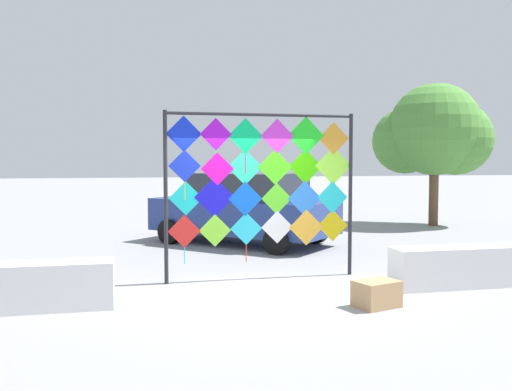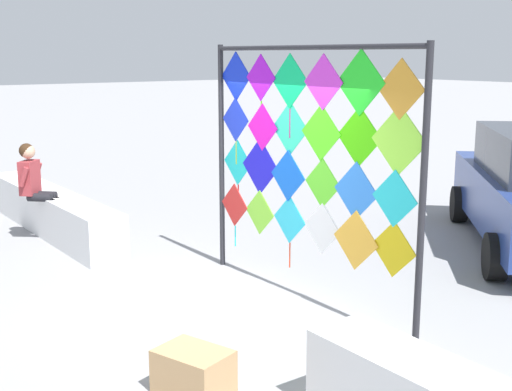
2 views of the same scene
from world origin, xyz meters
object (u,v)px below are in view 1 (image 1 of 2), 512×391
object	(u,v)px
kite_display_rack	(263,179)
parked_car	(244,208)
cardboard_box_large	(377,294)
tree_palm_like	(434,135)

from	to	relation	value
kite_display_rack	parked_car	distance (m)	4.32
parked_car	cardboard_box_large	world-z (taller)	parked_car
parked_car	tree_palm_like	xyz separation A→B (m)	(6.78, 2.64, 2.03)
cardboard_box_large	tree_palm_like	world-z (taller)	tree_palm_like
tree_palm_like	parked_car	bearing A→B (deg)	-158.74
parked_car	cardboard_box_large	xyz separation A→B (m)	(0.66, -6.43, -0.72)
parked_car	tree_palm_like	size ratio (longest dim) A/B	1.02
kite_display_rack	parked_car	world-z (taller)	kite_display_rack
cardboard_box_large	tree_palm_like	size ratio (longest dim) A/B	0.13
kite_display_rack	cardboard_box_large	distance (m)	2.99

